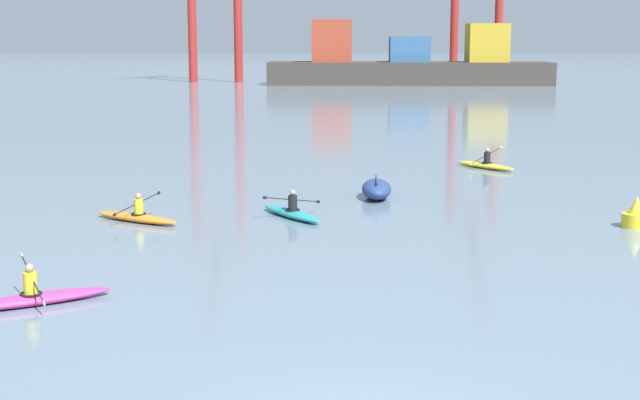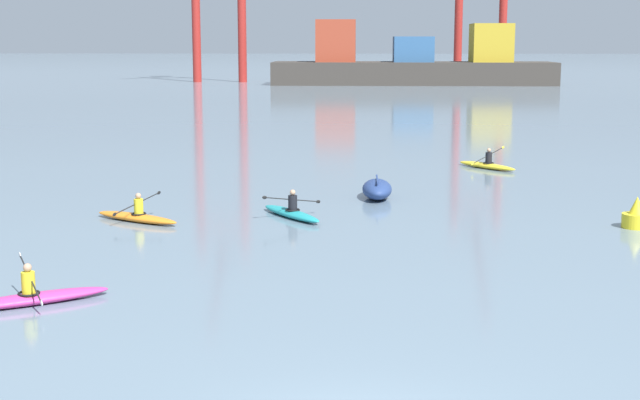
# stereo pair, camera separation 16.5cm
# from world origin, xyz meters

# --- Properties ---
(container_barge) EXTENTS (37.40, 8.46, 8.54)m
(container_barge) POSITION_xyz_m (6.93, 111.05, 2.72)
(container_barge) COLOR #38332D
(container_barge) RESTS_ON ground
(capsized_dinghy) EXTENTS (1.10, 2.60, 0.76)m
(capsized_dinghy) POSITION_xyz_m (0.62, 21.33, 0.35)
(capsized_dinghy) COLOR navy
(capsized_dinghy) RESTS_ON ground
(channel_buoy) EXTENTS (0.90, 0.90, 1.00)m
(channel_buoy) POSITION_xyz_m (8.70, 16.23, 0.36)
(channel_buoy) COLOR yellow
(channel_buoy) RESTS_ON ground
(kayak_orange) EXTENTS (3.24, 2.23, 0.95)m
(kayak_orange) POSITION_xyz_m (-7.30, 16.55, 0.17)
(kayak_orange) COLOR orange
(kayak_orange) RESTS_ON ground
(kayak_magenta) EXTENTS (3.20, 2.32, 1.02)m
(kayak_magenta) POSITION_xyz_m (-7.34, 7.04, 0.17)
(kayak_magenta) COLOR #C13384
(kayak_magenta) RESTS_ON ground
(kayak_yellow) EXTENTS (2.62, 3.01, 1.00)m
(kayak_yellow) POSITION_xyz_m (5.85, 29.62, 0.17)
(kayak_yellow) COLOR yellow
(kayak_yellow) RESTS_ON ground
(kayak_teal) EXTENTS (2.44, 3.13, 0.95)m
(kayak_teal) POSITION_xyz_m (-2.31, 17.46, 0.17)
(kayak_teal) COLOR teal
(kayak_teal) RESTS_ON ground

